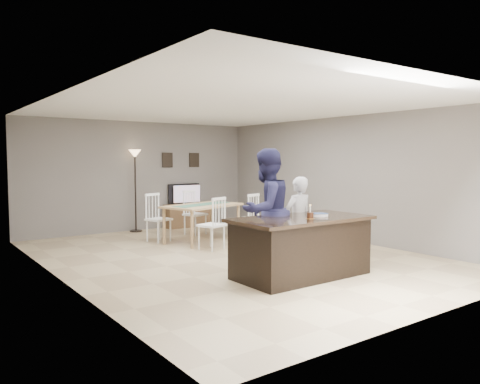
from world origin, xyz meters
TOP-DOWN VIEW (x-y plane):
  - floor at (0.00, 0.00)m, footprint 8.00×8.00m
  - room_shell at (0.00, 0.00)m, footprint 8.00×8.00m
  - kitchen_island at (0.00, -1.80)m, footprint 2.15×1.10m
  - tv_console at (1.20, 3.77)m, footprint 1.20×0.40m
  - television at (1.20, 3.84)m, footprint 0.91×0.12m
  - tv_screen_glow at (1.20, 3.76)m, footprint 0.78×0.00m
  - picture_frames at (1.15, 3.98)m, footprint 1.10×0.02m
  - doorway at (-2.99, -2.30)m, footprint 0.00×2.10m
  - woman at (0.45, -1.25)m, footprint 0.54×0.36m
  - man at (-0.23, -1.25)m, footprint 1.04×0.87m
  - birthday_cake at (-0.00, -1.99)m, footprint 0.13×0.13m
  - plate_stack at (0.32, -1.86)m, footprint 0.28×0.28m
  - dining_table at (0.39, 1.67)m, footprint 2.10×2.30m
  - floor_lamp at (-0.22, 3.79)m, footprint 0.30×0.30m

SIDE VIEW (x-z plane):
  - floor at x=0.00m, z-range 0.00..0.00m
  - tv_console at x=1.20m, z-range 0.00..0.60m
  - kitchen_island at x=0.00m, z-range 0.00..0.90m
  - dining_table at x=0.39m, z-range 0.14..1.18m
  - woman at x=0.45m, z-range 0.00..1.48m
  - television at x=1.20m, z-range 0.60..1.13m
  - tv_screen_glow at x=1.20m, z-range 0.48..1.26m
  - plate_stack at x=0.32m, z-range 0.90..0.94m
  - birthday_cake at x=0.00m, z-range 0.85..1.05m
  - man at x=-0.23m, z-range 0.00..1.94m
  - doorway at x=-2.99m, z-range -0.07..2.58m
  - floor_lamp at x=-0.22m, z-range 0.55..2.55m
  - room_shell at x=0.00m, z-range -2.32..5.68m
  - picture_frames at x=1.15m, z-range 1.56..1.94m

